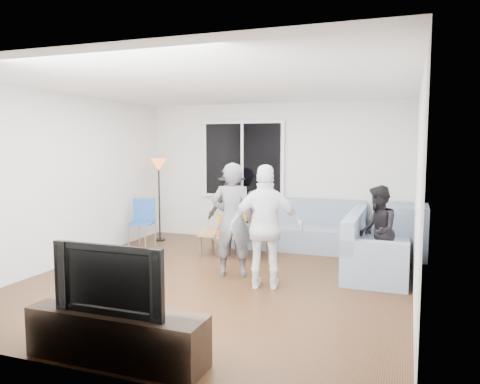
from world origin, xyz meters
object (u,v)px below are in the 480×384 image
at_px(coffee_table, 234,244).
at_px(sofa_back_section, 297,224).
at_px(floor_lamp, 159,200).
at_px(spectator_back, 232,206).
at_px(television, 115,277).
at_px(tv_console, 117,336).
at_px(side_chair, 142,223).
at_px(player_left, 232,220).
at_px(player_right, 266,227).
at_px(sofa_right_section, 379,242).
at_px(spectator_right, 378,231).

bearing_deg(coffee_table, sofa_back_section, 46.99).
height_order(floor_lamp, spectator_back, floor_lamp).
relative_size(coffee_table, television, 1.06).
height_order(tv_console, television, television).
bearing_deg(side_chair, player_left, -45.30).
height_order(floor_lamp, player_right, player_right).
relative_size(coffee_table, player_left, 0.69).
distance_m(sofa_back_section, television, 4.80).
bearing_deg(player_right, spectator_back, -72.89).
xyz_separation_m(coffee_table, player_left, (0.39, -1.13, 0.60)).
height_order(side_chair, floor_lamp, floor_lamp).
bearing_deg(television, coffee_table, 95.78).
xyz_separation_m(sofa_back_section, sofa_right_section, (1.46, -1.05, 0.00)).
distance_m(sofa_back_section, tv_console, 4.80).
relative_size(side_chair, spectator_right, 0.67).
xyz_separation_m(sofa_back_section, spectator_right, (1.46, -1.36, 0.21)).
relative_size(sofa_right_section, spectator_back, 1.46).
xyz_separation_m(floor_lamp, spectator_right, (4.07, -1.11, -0.14)).
relative_size(coffee_table, floor_lamp, 0.71).
height_order(sofa_back_section, tv_console, sofa_back_section).
distance_m(sofa_back_section, floor_lamp, 2.65).
bearing_deg(sofa_right_section, tv_console, 152.81).
xyz_separation_m(sofa_right_section, tv_console, (-1.91, -3.72, -0.20)).
height_order(sofa_right_section, player_left, player_left).
xyz_separation_m(sofa_back_section, side_chair, (-2.61, -0.88, 0.01)).
distance_m(player_right, television, 2.46).
xyz_separation_m(coffee_table, spectator_right, (2.30, -0.46, 0.44)).
distance_m(coffee_table, television, 3.93).
height_order(floor_lamp, tv_console, floor_lamp).
distance_m(sofa_back_section, sofa_right_section, 1.80).
bearing_deg(side_chair, coffee_table, -17.97).
xyz_separation_m(sofa_right_section, spectator_right, (0.00, -0.31, 0.21)).
xyz_separation_m(spectator_right, spectator_back, (-2.70, 1.39, 0.05)).
bearing_deg(spectator_right, sofa_back_section, -140.95).
bearing_deg(tv_console, sofa_back_section, 84.64).
bearing_deg(sofa_back_section, player_right, -86.20).
relative_size(player_left, spectator_right, 1.24).
height_order(sofa_right_section, television, television).
xyz_separation_m(side_chair, floor_lamp, (0.00, 0.63, 0.35)).
height_order(sofa_right_section, floor_lamp, floor_lamp).
height_order(sofa_back_section, player_right, player_right).
bearing_deg(spectator_back, tv_console, -93.13).
bearing_deg(spectator_back, floor_lamp, 179.30).
relative_size(sofa_back_section, tv_console, 1.44).
bearing_deg(coffee_table, player_left, -70.70).
relative_size(coffee_table, spectator_back, 0.80).
relative_size(coffee_table, player_right, 0.69).
relative_size(player_left, spectator_back, 1.16).
xyz_separation_m(sofa_right_section, player_right, (-1.30, -1.33, 0.37)).
bearing_deg(coffee_table, side_chair, 179.50).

